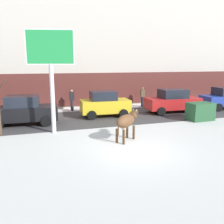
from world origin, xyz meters
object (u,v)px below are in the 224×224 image
at_px(dumpster, 200,111).
at_px(billboard, 50,54).
at_px(car_red_sedan, 173,101).
at_px(pedestrian_near_billboard, 72,100).
at_px(cow_brown, 126,121).
at_px(car_yellow_hatchback, 105,104).
at_px(pedestrian_far_left, 142,97).
at_px(car_black_sedan, 23,111).

bearing_deg(dumpster, billboard, -179.15).
height_order(car_red_sedan, pedestrian_near_billboard, car_red_sedan).
bearing_deg(cow_brown, billboard, 142.70).
bearing_deg(dumpster, car_yellow_hatchback, 151.92).
distance_m(billboard, pedestrian_far_left, 10.85).
bearing_deg(car_red_sedan, car_yellow_hatchback, 177.81).
relative_size(cow_brown, pedestrian_far_left, 1.01).
bearing_deg(dumpster, pedestrian_near_billboard, 142.29).
height_order(car_yellow_hatchback, pedestrian_far_left, car_yellow_hatchback).
bearing_deg(dumpster, pedestrian_far_left, 104.18).
xyz_separation_m(car_black_sedan, car_yellow_hatchback, (5.56, 0.76, 0.02)).
bearing_deg(pedestrian_near_billboard, dumpster, -37.71).
relative_size(billboard, pedestrian_near_billboard, 3.21).
distance_m(car_red_sedan, dumpster, 2.96).
height_order(car_black_sedan, car_yellow_hatchback, car_yellow_hatchback).
relative_size(pedestrian_near_billboard, dumpster, 1.02).
relative_size(billboard, car_black_sedan, 1.29).
distance_m(pedestrian_near_billboard, dumpster, 9.85).
bearing_deg(car_red_sedan, billboard, -161.94).
bearing_deg(car_yellow_hatchback, pedestrian_near_billboard, 123.67).
height_order(car_black_sedan, car_red_sedan, same).
height_order(car_red_sedan, dumpster, car_red_sedan).
bearing_deg(pedestrian_far_left, cow_brown, -119.40).
relative_size(billboard, dumpster, 3.27).
distance_m(pedestrian_far_left, dumpster, 6.22).
bearing_deg(pedestrian_far_left, dumpster, -75.82).
distance_m(billboard, car_black_sedan, 4.55).
bearing_deg(car_black_sedan, car_yellow_hatchback, 7.81).
relative_size(pedestrian_far_left, dumpster, 1.02).
xyz_separation_m(cow_brown, pedestrian_far_left, (4.91, 8.71, -0.11)).
distance_m(billboard, car_yellow_hatchback, 6.11).
height_order(billboard, pedestrian_far_left, billboard).
xyz_separation_m(cow_brown, pedestrian_near_billboard, (-1.36, 8.71, -0.11)).
relative_size(car_yellow_hatchback, car_red_sedan, 0.84).
relative_size(car_black_sedan, car_red_sedan, 1.00).
xyz_separation_m(cow_brown, car_red_sedan, (6.06, 5.60, -0.09)).
relative_size(car_red_sedan, dumpster, 2.53).
relative_size(billboard, car_yellow_hatchback, 1.55).
height_order(car_black_sedan, pedestrian_far_left, car_black_sedan).
bearing_deg(car_yellow_hatchback, car_red_sedan, -2.19).
distance_m(billboard, car_red_sedan, 10.45).
height_order(car_yellow_hatchback, pedestrian_near_billboard, car_yellow_hatchback).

